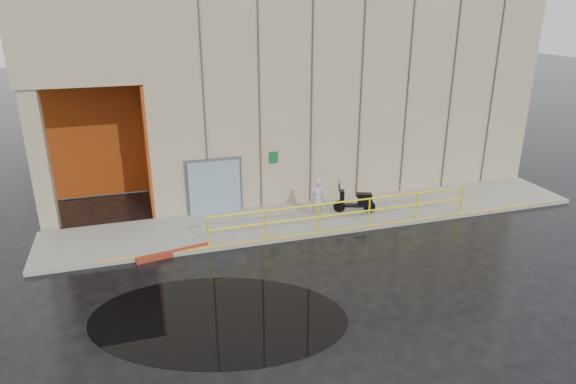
% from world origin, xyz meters
% --- Properties ---
extents(ground, '(120.00, 120.00, 0.00)m').
position_xyz_m(ground, '(0.00, 0.00, 0.00)').
color(ground, black).
rests_on(ground, ground).
extents(sidewalk, '(20.00, 3.00, 0.15)m').
position_xyz_m(sidewalk, '(4.00, 4.50, 0.07)').
color(sidewalk, gray).
rests_on(sidewalk, ground).
extents(building, '(20.00, 10.17, 8.00)m').
position_xyz_m(building, '(5.10, 10.98, 4.21)').
color(building, tan).
rests_on(building, ground).
extents(guardrail, '(9.56, 0.06, 1.03)m').
position_xyz_m(guardrail, '(4.25, 3.15, 0.68)').
color(guardrail, yellow).
rests_on(guardrail, sidewalk).
extents(person, '(0.55, 0.37, 1.49)m').
position_xyz_m(person, '(3.69, 4.36, 0.90)').
color(person, '#AFAFB5').
rests_on(person, sidewalk).
extents(scooter, '(1.61, 0.99, 1.22)m').
position_xyz_m(scooter, '(5.22, 4.38, 0.85)').
color(scooter, black).
rests_on(scooter, sidewalk).
extents(red_curb, '(2.39, 0.61, 0.18)m').
position_xyz_m(red_curb, '(-1.62, 3.10, 0.09)').
color(red_curb, maroon).
rests_on(red_curb, ground).
extents(puddle, '(7.61, 6.00, 0.01)m').
position_xyz_m(puddle, '(-0.88, -0.74, 0.00)').
color(puddle, black).
rests_on(puddle, ground).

